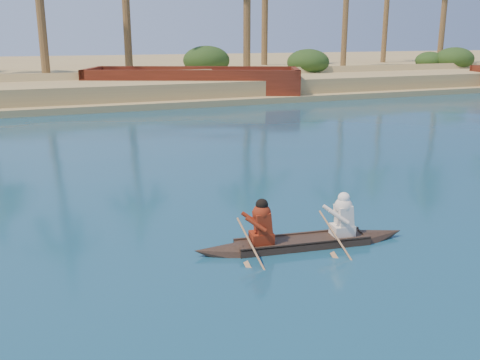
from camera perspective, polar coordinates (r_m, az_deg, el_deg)
name	(u,v)px	position (r m, az deg, el deg)	size (l,w,h in m)	color
sandy_embankment	(151,71)	(55.55, -9.46, 11.37)	(150.00, 51.00, 1.50)	tan
shrub_cluster	(200,74)	(40.73, -4.31, 11.17)	(100.00, 6.00, 2.40)	#1D4017
canoe	(303,235)	(10.52, 6.69, -5.88)	(4.35, 1.17, 1.19)	#37261E
barge_mid	(194,86)	(35.89, -4.98, 9.99)	(14.39, 9.74, 2.29)	maroon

